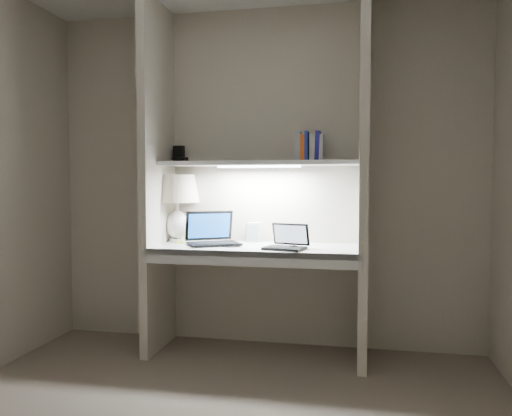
% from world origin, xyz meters
% --- Properties ---
extents(back_wall, '(3.20, 0.01, 2.50)m').
position_xyz_m(back_wall, '(0.00, 1.50, 1.25)').
color(back_wall, '#BDB2A1').
rests_on(back_wall, floor).
extents(alcove_panel_left, '(0.06, 0.55, 2.50)m').
position_xyz_m(alcove_panel_left, '(-0.73, 1.23, 1.25)').
color(alcove_panel_left, '#BDB2A1').
rests_on(alcove_panel_left, floor).
extents(alcove_panel_right, '(0.06, 0.55, 2.50)m').
position_xyz_m(alcove_panel_right, '(0.73, 1.23, 1.25)').
color(alcove_panel_right, '#BDB2A1').
rests_on(alcove_panel_right, floor).
extents(desk, '(1.40, 0.55, 0.04)m').
position_xyz_m(desk, '(0.00, 1.23, 0.75)').
color(desk, white).
rests_on(desk, alcove_panel_left).
extents(desk_apron, '(1.46, 0.03, 0.10)m').
position_xyz_m(desk_apron, '(0.00, 0.96, 0.72)').
color(desk_apron, silver).
rests_on(desk_apron, desk).
extents(shelf, '(1.40, 0.36, 0.03)m').
position_xyz_m(shelf, '(0.00, 1.32, 1.35)').
color(shelf, silver).
rests_on(shelf, back_wall).
extents(strip_light, '(0.60, 0.04, 0.02)m').
position_xyz_m(strip_light, '(0.00, 1.32, 1.33)').
color(strip_light, white).
rests_on(strip_light, shelf).
extents(table_lamp, '(0.34, 0.34, 0.50)m').
position_xyz_m(table_lamp, '(-0.64, 1.38, 1.11)').
color(table_lamp, white).
rests_on(table_lamp, desk).
extents(laptop_main, '(0.45, 0.44, 0.24)m').
position_xyz_m(laptop_main, '(-0.33, 1.26, 0.82)').
color(laptop_main, black).
rests_on(laptop_main, desk).
extents(laptop_netbook, '(0.31, 0.29, 0.17)m').
position_xyz_m(laptop_netbook, '(0.23, 1.12, 0.81)').
color(laptop_netbook, black).
rests_on(laptop_netbook, desk).
extents(speaker, '(0.12, 0.11, 0.15)m').
position_xyz_m(speaker, '(-0.06, 1.45, 0.84)').
color(speaker, silver).
rests_on(speaker, desk).
extents(mouse, '(0.09, 0.06, 0.03)m').
position_xyz_m(mouse, '(0.27, 1.08, 0.79)').
color(mouse, black).
rests_on(mouse, desk).
extents(cable_coil, '(0.12, 0.12, 0.01)m').
position_xyz_m(cable_coil, '(-0.14, 1.15, 0.78)').
color(cable_coil, black).
rests_on(cable_coil, desk).
extents(sticky_note, '(0.08, 0.08, 0.00)m').
position_xyz_m(sticky_note, '(-0.58, 1.29, 0.77)').
color(sticky_note, '#F9FF35').
rests_on(sticky_note, desk).
extents(book_row, '(0.20, 0.14, 0.21)m').
position_xyz_m(book_row, '(0.35, 1.39, 1.46)').
color(book_row, '#BBBBBB').
rests_on(book_row, shelf).
extents(shelf_box, '(0.08, 0.06, 0.13)m').
position_xyz_m(shelf_box, '(-0.64, 1.43, 1.43)').
color(shelf_box, black).
rests_on(shelf_box, shelf).
extents(shelf_gadget, '(0.11, 0.08, 0.05)m').
position_xyz_m(shelf_gadget, '(-0.60, 1.33, 1.39)').
color(shelf_gadget, black).
rests_on(shelf_gadget, shelf).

